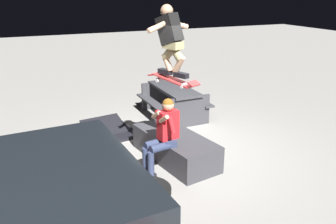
{
  "coord_description": "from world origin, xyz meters",
  "views": [
    {
      "loc": [
        -5.66,
        2.73,
        3.04
      ],
      "look_at": [
        -0.58,
        0.49,
        1.09
      ],
      "focal_mm": 37.65,
      "sensor_mm": 36.0,
      "label": 1
    }
  ],
  "objects_px": {
    "skateboard": "(173,80)",
    "skater_airborne": "(170,37)",
    "person_sitting_on_ledge": "(163,133)",
    "ledge_box_main": "(175,147)",
    "picnic_table_back": "(174,97)",
    "kicker_ramp": "(108,132)"
  },
  "relations": [
    {
      "from": "ledge_box_main",
      "to": "person_sitting_on_ledge",
      "type": "xyz_separation_m",
      "value": [
        -0.35,
        0.4,
        0.49
      ]
    },
    {
      "from": "ledge_box_main",
      "to": "skater_airborne",
      "type": "relative_size",
      "value": 1.64
    },
    {
      "from": "skateboard",
      "to": "kicker_ramp",
      "type": "height_order",
      "value": "skateboard"
    },
    {
      "from": "kicker_ramp",
      "to": "picnic_table_back",
      "type": "distance_m",
      "value": 1.95
    },
    {
      "from": "skater_airborne",
      "to": "kicker_ramp",
      "type": "xyz_separation_m",
      "value": [
        1.88,
        0.66,
        -2.25
      ]
    },
    {
      "from": "person_sitting_on_ledge",
      "to": "skateboard",
      "type": "bearing_deg",
      "value": -73.87
    },
    {
      "from": "kicker_ramp",
      "to": "picnic_table_back",
      "type": "relative_size",
      "value": 0.68
    },
    {
      "from": "person_sitting_on_ledge",
      "to": "kicker_ramp",
      "type": "xyz_separation_m",
      "value": [
        1.99,
        0.47,
        -0.68
      ]
    },
    {
      "from": "person_sitting_on_ledge",
      "to": "ledge_box_main",
      "type": "bearing_deg",
      "value": -48.22
    },
    {
      "from": "skater_airborne",
      "to": "skateboard",
      "type": "bearing_deg",
      "value": -158.15
    },
    {
      "from": "person_sitting_on_ledge",
      "to": "skater_airborne",
      "type": "xyz_separation_m",
      "value": [
        0.11,
        -0.19,
        1.57
      ]
    },
    {
      "from": "person_sitting_on_ledge",
      "to": "picnic_table_back",
      "type": "distance_m",
      "value": 2.85
    },
    {
      "from": "ledge_box_main",
      "to": "person_sitting_on_ledge",
      "type": "bearing_deg",
      "value": 131.78
    },
    {
      "from": "skater_airborne",
      "to": "person_sitting_on_ledge",
      "type": "bearing_deg",
      "value": 120.81
    },
    {
      "from": "ledge_box_main",
      "to": "skater_airborne",
      "type": "height_order",
      "value": "skater_airborne"
    },
    {
      "from": "ledge_box_main",
      "to": "picnic_table_back",
      "type": "relative_size",
      "value": 1.07
    },
    {
      "from": "ledge_box_main",
      "to": "kicker_ramp",
      "type": "bearing_deg",
      "value": 27.92
    },
    {
      "from": "picnic_table_back",
      "to": "person_sitting_on_ledge",
      "type": "bearing_deg",
      "value": 151.53
    },
    {
      "from": "person_sitting_on_ledge",
      "to": "picnic_table_back",
      "type": "xyz_separation_m",
      "value": [
        2.5,
        -1.35,
        -0.24
      ]
    },
    {
      "from": "skateboard",
      "to": "picnic_table_back",
      "type": "bearing_deg",
      "value": -25.12
    },
    {
      "from": "skateboard",
      "to": "skater_airborne",
      "type": "distance_m",
      "value": 0.69
    },
    {
      "from": "person_sitting_on_ledge",
      "to": "kicker_ramp",
      "type": "height_order",
      "value": "person_sitting_on_ledge"
    }
  ]
}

